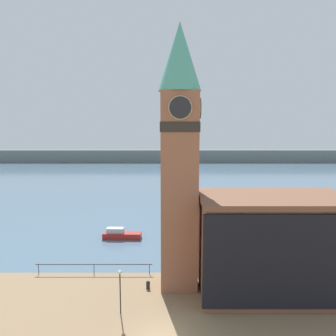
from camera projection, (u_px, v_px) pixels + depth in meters
name	position (u px, v px, depth m)	size (l,w,h in m)	color
water	(166.00, 179.00, 94.34)	(160.00, 120.00, 0.00)	slate
far_shoreline	(167.00, 156.00, 133.63)	(180.00, 3.00, 5.00)	slate
pier_railing	(93.00, 265.00, 34.50)	(12.34, 0.08, 1.09)	#333338
clock_tower	(179.00, 151.00, 30.56)	(3.95, 3.95, 24.82)	#935B42
pier_building	(272.00, 245.00, 30.29)	(13.72, 7.69, 9.27)	#935B42
boat_near	(120.00, 235.00, 45.17)	(5.30, 1.66, 1.50)	maroon
mooring_bollard_near	(147.00, 284.00, 31.47)	(0.38, 0.38, 0.79)	black
lamp_post	(119.00, 283.00, 27.03)	(0.32, 0.32, 3.81)	black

